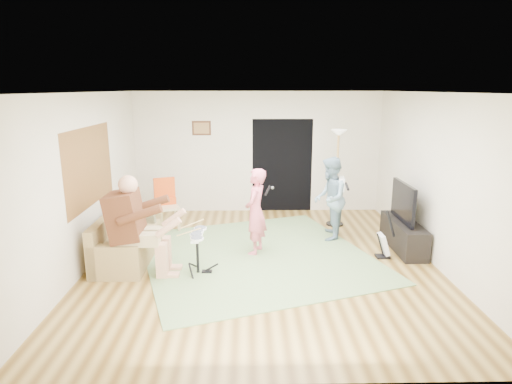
# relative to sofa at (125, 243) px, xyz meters

# --- Properties ---
(floor) EXTENTS (6.00, 6.00, 0.00)m
(floor) POSITION_rel_sofa_xyz_m (2.28, -0.20, -0.25)
(floor) COLOR brown
(floor) RESTS_ON ground
(walls) EXTENTS (5.50, 6.00, 2.70)m
(walls) POSITION_rel_sofa_xyz_m (2.28, -0.20, 1.10)
(walls) COLOR beige
(walls) RESTS_ON floor
(ceiling) EXTENTS (6.00, 6.00, 0.00)m
(ceiling) POSITION_rel_sofa_xyz_m (2.28, -0.20, 2.45)
(ceiling) COLOR white
(ceiling) RESTS_ON walls
(window_blinds) EXTENTS (0.00, 2.05, 2.05)m
(window_blinds) POSITION_rel_sofa_xyz_m (-0.46, -0.00, 1.30)
(window_blinds) COLOR brown
(window_blinds) RESTS_ON walls
(doorway) EXTENTS (2.10, 0.00, 2.10)m
(doorway) POSITION_rel_sofa_xyz_m (2.83, 2.79, 0.80)
(doorway) COLOR black
(doorway) RESTS_ON walls
(picture_frame) EXTENTS (0.42, 0.03, 0.32)m
(picture_frame) POSITION_rel_sofa_xyz_m (1.03, 2.79, 1.65)
(picture_frame) COLOR #3F2314
(picture_frame) RESTS_ON walls
(area_rug) EXTENTS (4.56, 4.60, 0.02)m
(area_rug) POSITION_rel_sofa_xyz_m (2.19, 0.03, -0.24)
(area_rug) COLOR #63814E
(area_rug) RESTS_ON floor
(sofa) EXTENTS (0.77, 1.87, 0.76)m
(sofa) POSITION_rel_sofa_xyz_m (0.00, 0.00, 0.00)
(sofa) COLOR olive
(sofa) RESTS_ON floor
(drummer) EXTENTS (1.00, 0.56, 1.53)m
(drummer) POSITION_rel_sofa_xyz_m (0.44, -0.65, 0.35)
(drummer) COLOR #572C18
(drummer) RESTS_ON sofa
(drum_kit) EXTENTS (0.37, 0.66, 0.68)m
(drum_kit) POSITION_rel_sofa_xyz_m (1.28, -0.65, 0.04)
(drum_kit) COLOR black
(drum_kit) RESTS_ON floor
(singer) EXTENTS (0.50, 0.62, 1.47)m
(singer) POSITION_rel_sofa_xyz_m (2.18, 0.17, 0.48)
(singer) COLOR #D35C70
(singer) RESTS_ON floor
(microphone) EXTENTS (0.06, 0.06, 0.24)m
(microphone) POSITION_rel_sofa_xyz_m (2.38, 0.17, 0.85)
(microphone) COLOR black
(microphone) RESTS_ON singer
(guitarist) EXTENTS (0.74, 0.86, 1.55)m
(guitarist) POSITION_rel_sofa_xyz_m (3.57, 0.87, 0.52)
(guitarist) COLOR #6D8CA0
(guitarist) RESTS_ON floor
(guitar_held) EXTENTS (0.21, 0.61, 0.26)m
(guitar_held) POSITION_rel_sofa_xyz_m (3.77, 0.87, 0.80)
(guitar_held) COLOR white
(guitar_held) RESTS_ON guitarist
(guitar_spare) EXTENTS (0.30, 0.27, 0.82)m
(guitar_spare) POSITION_rel_sofa_xyz_m (4.32, -0.08, -0.02)
(guitar_spare) COLOR black
(guitar_spare) RESTS_ON floor
(torchiere_lamp) EXTENTS (0.35, 0.35, 1.96)m
(torchiere_lamp) POSITION_rel_sofa_xyz_m (3.85, 1.70, 1.09)
(torchiere_lamp) COLOR black
(torchiere_lamp) RESTS_ON floor
(dining_chair) EXTENTS (0.56, 0.59, 1.03)m
(dining_chair) POSITION_rel_sofa_xyz_m (0.45, 1.46, 0.11)
(dining_chair) COLOR #CDB385
(dining_chair) RESTS_ON floor
(tv_cabinet) EXTENTS (0.40, 1.40, 0.50)m
(tv_cabinet) POSITION_rel_sofa_xyz_m (4.78, 0.32, -0.00)
(tv_cabinet) COLOR black
(tv_cabinet) RESTS_ON floor
(television) EXTENTS (0.06, 1.00, 0.67)m
(television) POSITION_rel_sofa_xyz_m (4.73, 0.32, 0.60)
(television) COLOR black
(television) RESTS_ON tv_cabinet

